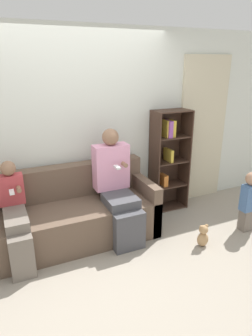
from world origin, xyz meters
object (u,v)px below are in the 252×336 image
object	(u,v)px
toddler_standing	(249,200)
teddy_bear	(203,236)
adult_seated	(116,183)
child_seated	(15,216)
couch	(69,217)
bookshelf	(167,159)

from	to	relation	value
toddler_standing	teddy_bear	bearing A→B (deg)	-174.67
toddler_standing	adult_seated	bearing A→B (deg)	158.94
child_seated	toddler_standing	xyz separation A→B (m)	(2.80, -0.55, -0.13)
teddy_bear	adult_seated	bearing A→B (deg)	140.62
couch	adult_seated	size ratio (longest dim) A/B	1.57
toddler_standing	teddy_bear	size ratio (longest dim) A/B	2.82
couch	child_seated	bearing A→B (deg)	-163.19
adult_seated	teddy_bear	bearing A→B (deg)	-39.38
child_seated	toddler_standing	distance (m)	2.86
teddy_bear	couch	bearing A→B (deg)	150.34
bookshelf	teddy_bear	size ratio (longest dim) A/B	5.16
couch	adult_seated	world-z (taller)	adult_seated
adult_seated	bookshelf	world-z (taller)	bookshelf
adult_seated	child_seated	xyz separation A→B (m)	(-1.20, -0.06, -0.15)
bookshelf	adult_seated	bearing A→B (deg)	-157.46
child_seated	bookshelf	bearing A→B (deg)	12.09
toddler_standing	bookshelf	distance (m)	1.25
teddy_bear	bookshelf	bearing A→B (deg)	82.87
adult_seated	bookshelf	size ratio (longest dim) A/B	0.91
adult_seated	bookshelf	xyz separation A→B (m)	(0.97, 0.40, 0.07)
adult_seated	bookshelf	distance (m)	1.06
toddler_standing	couch	bearing A→B (deg)	161.31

